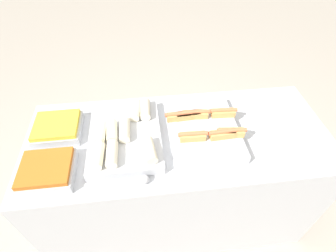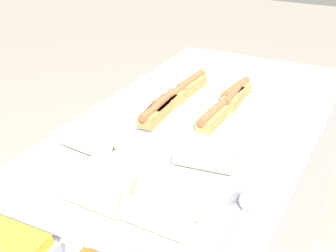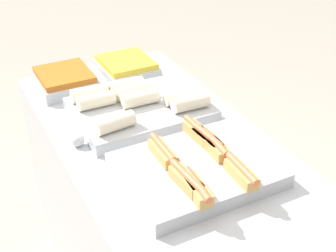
% 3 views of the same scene
% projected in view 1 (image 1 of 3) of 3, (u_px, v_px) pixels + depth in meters
% --- Properties ---
extents(ground_plane, '(12.00, 12.00, 0.00)m').
position_uv_depth(ground_plane, '(176.00, 209.00, 2.03)').
color(ground_plane, '#ADA393').
extents(counter, '(1.66, 0.69, 0.85)m').
position_uv_depth(counter, '(177.00, 179.00, 1.73)').
color(counter, '#B7BABF').
rests_on(counter, ground_plane).
extents(tray_hotdogs, '(0.40, 0.46, 0.10)m').
position_uv_depth(tray_hotdogs, '(203.00, 129.00, 1.42)').
color(tray_hotdogs, '#B7BABF').
rests_on(tray_hotdogs, counter).
extents(tray_wraps, '(0.37, 0.49, 0.10)m').
position_uv_depth(tray_wraps, '(125.00, 136.00, 1.37)').
color(tray_wraps, '#B7BABF').
rests_on(tray_wraps, counter).
extents(tray_side_front, '(0.25, 0.23, 0.07)m').
position_uv_depth(tray_side_front, '(47.00, 171.00, 1.22)').
color(tray_side_front, '#B7BABF').
rests_on(tray_side_front, counter).
extents(tray_side_back, '(0.25, 0.23, 0.07)m').
position_uv_depth(tray_side_back, '(57.00, 128.00, 1.42)').
color(tray_side_back, '#B7BABF').
rests_on(tray_side_back, counter).
extents(serving_spoon_near, '(0.24, 0.04, 0.04)m').
position_uv_depth(serving_spoon_near, '(140.00, 180.00, 1.20)').
color(serving_spoon_near, silver).
rests_on(serving_spoon_near, counter).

